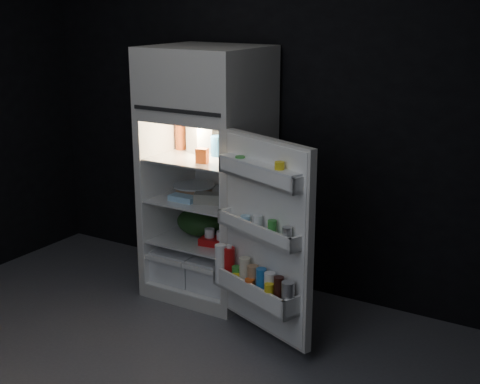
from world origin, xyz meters
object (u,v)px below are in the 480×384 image
Objects in this scene: refrigerator at (209,164)px; yogurt_tray at (217,242)px; egg_carton at (214,199)px; milk_jug at (199,136)px; fridge_door at (263,242)px.

refrigerator is 7.67× the size of yogurt_tray.
yogurt_tray is (0.03, -0.01, -0.31)m from egg_carton.
refrigerator is 0.22m from milk_jug.
fridge_door is 5.26× the size of yogurt_tray.
egg_carton is (-0.60, 0.37, 0.08)m from fridge_door.
yogurt_tray is at bearing -41.57° from egg_carton.
refrigerator is 0.27m from egg_carton.
refrigerator reaches higher than egg_carton.
refrigerator reaches higher than milk_jug.
milk_jug is (-0.11, 0.03, 0.19)m from refrigerator.
milk_jug is 0.76m from yogurt_tray.
refrigerator is 0.55m from yogurt_tray.
milk_jug is (-0.84, 0.54, 0.47)m from fridge_door.
fridge_door is at bearing -40.91° from yogurt_tray.
fridge_door is at bearing -35.12° from refrigerator.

